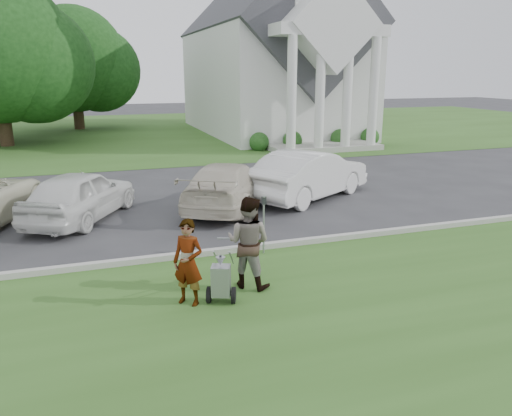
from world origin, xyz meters
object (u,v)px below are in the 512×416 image
church (272,45)px  parking_meter_near (264,218)px  person_left (188,263)px  car_b (80,195)px  tree_back (74,64)px  person_right (248,243)px  car_c (227,185)px  car_d (309,174)px  striping_cart (221,281)px

church → parking_meter_near: 24.98m
person_left → car_b: 6.79m
tree_back → person_right: (3.39, -31.42, -3.79)m
car_b → car_c: car_b is taller
parking_meter_near → car_b: 6.06m
church → car_c: church is taller
car_c → car_d: size_ratio=0.99×
tree_back → car_c: bearing=-79.7°
person_right → car_b: bearing=-21.7°
car_c → tree_back: bearing=-50.2°
car_b → car_c: bearing=-151.3°
person_left → parking_meter_near: size_ratio=1.14×
person_right → car_b: person_right is taller
person_left → parking_meter_near: (2.22, 2.08, 0.08)m
person_left → car_c: person_left is taller
church → car_d: size_ratio=4.76×
tree_back → church: bearing=-27.8°
tree_back → car_d: 26.48m
car_b → tree_back: bearing=-60.6°
church → car_b: (-12.84, -18.43, -5.19)m
church → person_left: church is taller
car_c → car_b: bearing=29.2°
parking_meter_near → car_b: car_b is taller
person_right → parking_meter_near: bearing=-78.1°
car_c → car_d: (3.00, 0.27, 0.11)m
person_left → car_d: car_d is taller
car_c → church: bearing=-84.9°
church → person_right: bearing=-111.4°
church → parking_meter_near: church is taller
person_right → church: bearing=-70.9°
tree_back → parking_meter_near: tree_back is taller
car_d → car_b: bearing=60.6°
parking_meter_near → car_d: bearing=54.7°
car_c → parking_meter_near: bearing=115.4°
car_d → parking_meter_near: bearing=113.4°
car_b → car_d: 7.45m
person_right → parking_meter_near: person_right is taller
tree_back → car_b: (0.17, -25.31, -3.98)m
person_right → car_c: size_ratio=0.38×
striping_cart → church: bearing=89.2°
person_right → car_c: (1.23, 6.09, -0.21)m
person_right → parking_meter_near: size_ratio=1.31×
person_left → car_c: (2.53, 6.49, -0.10)m
person_left → car_c: size_ratio=0.33×
striping_cart → person_left: 0.72m
striping_cart → person_right: 1.03m
tree_back → striping_cart: (2.67, -31.96, -4.30)m
striping_cart → car_b: 7.11m
church → car_c: size_ratio=4.82×
church → tree_back: bearing=152.2°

